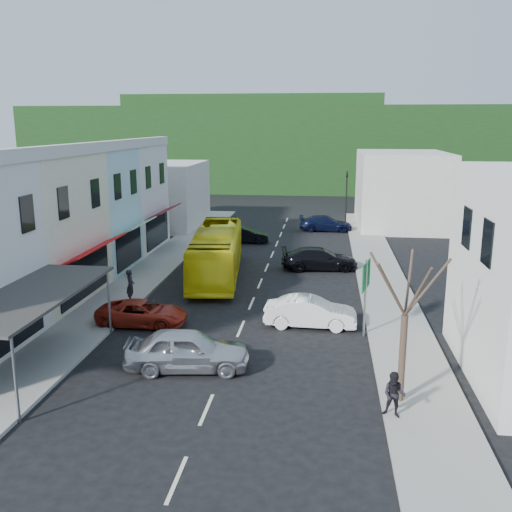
# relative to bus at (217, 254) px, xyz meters

# --- Properties ---
(ground) EXTENTS (120.00, 120.00, 0.00)m
(ground) POSITION_rel_bus_xyz_m (2.91, -9.15, -1.55)
(ground) COLOR black
(ground) RESTS_ON ground
(sidewalk_left) EXTENTS (3.00, 52.00, 0.15)m
(sidewalk_left) POSITION_rel_bus_xyz_m (-4.59, 0.85, -1.48)
(sidewalk_left) COLOR gray
(sidewalk_left) RESTS_ON ground
(sidewalk_right) EXTENTS (3.00, 52.00, 0.15)m
(sidewalk_right) POSITION_rel_bus_xyz_m (10.41, 0.85, -1.48)
(sidewalk_right) COLOR gray
(sidewalk_right) RESTS_ON ground
(shopfront_row) EXTENTS (8.25, 30.00, 8.00)m
(shopfront_row) POSITION_rel_bus_xyz_m (-9.58, -4.15, 2.45)
(shopfront_row) COLOR silver
(shopfront_row) RESTS_ON ground
(distant_block_left) EXTENTS (8.00, 10.00, 6.00)m
(distant_block_left) POSITION_rel_bus_xyz_m (-9.09, 17.85, 1.45)
(distant_block_left) COLOR #B7B2A8
(distant_block_left) RESTS_ON ground
(distant_block_right) EXTENTS (8.00, 12.00, 7.00)m
(distant_block_right) POSITION_rel_bus_xyz_m (13.91, 20.85, 1.95)
(distant_block_right) COLOR #B7B2A8
(distant_block_right) RESTS_ON ground
(hillside) EXTENTS (80.00, 26.00, 14.00)m
(hillside) POSITION_rel_bus_xyz_m (1.45, 55.94, 5.18)
(hillside) COLOR black
(hillside) RESTS_ON ground
(bus) EXTENTS (3.75, 11.80, 3.10)m
(bus) POSITION_rel_bus_xyz_m (0.00, 0.00, 0.00)
(bus) COLOR yellow
(bus) RESTS_ON ground
(car_silver) EXTENTS (4.59, 2.34, 1.40)m
(car_silver) POSITION_rel_bus_xyz_m (1.49, -14.01, -0.85)
(car_silver) COLOR silver
(car_silver) RESTS_ON ground
(car_white) EXTENTS (4.45, 1.93, 1.40)m
(car_white) POSITION_rel_bus_xyz_m (6.21, -8.44, -0.85)
(car_white) COLOR silver
(car_white) RESTS_ON ground
(car_red) EXTENTS (4.60, 1.91, 1.40)m
(car_red) POSITION_rel_bus_xyz_m (-1.94, -9.21, -0.85)
(car_red) COLOR maroon
(car_red) RESTS_ON ground
(car_black_near) EXTENTS (4.70, 2.41, 1.40)m
(car_black_near) POSITION_rel_bus_xyz_m (6.48, 2.79, -0.85)
(car_black_near) COLOR black
(car_black_near) RESTS_ON ground
(car_black_far) EXTENTS (4.57, 2.25, 1.40)m
(car_black_far) POSITION_rel_bus_xyz_m (0.28, 10.83, -0.85)
(car_black_far) COLOR black
(car_black_far) RESTS_ON ground
(car_navy_far) EXTENTS (4.55, 1.96, 1.40)m
(car_navy_far) POSITION_rel_bus_xyz_m (6.85, 17.07, -0.85)
(car_navy_far) COLOR black
(car_navy_far) RESTS_ON ground
(pedestrian_left) EXTENTS (0.56, 0.69, 1.70)m
(pedestrian_left) POSITION_rel_bus_xyz_m (-3.59, -6.10, -0.55)
(pedestrian_left) COLOR black
(pedestrian_left) RESTS_ON sidewalk_left
(pedestrian_right) EXTENTS (0.80, 0.63, 1.70)m
(pedestrian_right) POSITION_rel_bus_xyz_m (9.21, -17.12, -0.55)
(pedestrian_right) COLOR black
(pedestrian_right) RESTS_ON sidewalk_right
(direction_sign) EXTENTS (0.98, 1.73, 3.64)m
(direction_sign) POSITION_rel_bus_xyz_m (8.71, -9.43, 0.27)
(direction_sign) COLOR #0E5023
(direction_sign) RESTS_ON ground
(street_tree) EXTENTS (2.81, 2.81, 6.56)m
(street_tree) POSITION_rel_bus_xyz_m (9.57, -15.91, 1.73)
(street_tree) COLOR #37291F
(street_tree) RESTS_ON ground
(traffic_signal) EXTENTS (1.14, 1.37, 5.30)m
(traffic_signal) POSITION_rel_bus_xyz_m (8.71, 19.23, 1.10)
(traffic_signal) COLOR black
(traffic_signal) RESTS_ON ground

